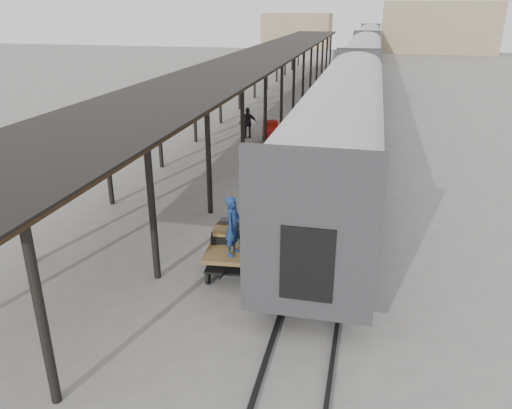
{
  "coord_description": "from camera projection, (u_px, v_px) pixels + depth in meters",
  "views": [
    {
      "loc": [
        4.28,
        -13.7,
        7.36
      ],
      "look_at": [
        1.11,
        0.06,
        1.7
      ],
      "focal_mm": 35.0,
      "sensor_mm": 36.0,
      "label": 1
    }
  ],
  "objects": [
    {
      "name": "canopy",
      "position": [
        269.0,
        54.0,
        36.95
      ],
      "size": [
        4.9,
        64.3,
        4.15
      ],
      "color": "#422B19",
      "rests_on": "ground"
    },
    {
      "name": "suitcase_stack",
      "position": [
        229.0,
        232.0,
        14.89
      ],
      "size": [
        1.18,
        1.13,
        0.57
      ],
      "rotation": [
        0.0,
        0.0,
        0.09
      ],
      "color": "#363638",
      "rests_on": "baggage_cart"
    },
    {
      "name": "luggage_tug",
      "position": [
        272.0,
        133.0,
        28.42
      ],
      "size": [
        1.31,
        1.6,
        1.22
      ],
      "rotation": [
        0.0,
        0.0,
        0.41
      ],
      "color": "maroon",
      "rests_on": "ground"
    },
    {
      "name": "baggage_cart",
      "position": [
        231.0,
        249.0,
        14.73
      ],
      "size": [
        1.46,
        2.5,
        0.86
      ],
      "rotation": [
        0.0,
        0.0,
        0.09
      ],
      "color": "brown",
      "rests_on": "ground"
    },
    {
      "name": "building_left",
      "position": [
        297.0,
        31.0,
        91.17
      ],
      "size": [
        12.0,
        8.0,
        6.0
      ],
      "primitive_type": "cube",
      "color": "tan",
      "rests_on": "ground"
    },
    {
      "name": "building_far",
      "position": [
        438.0,
        27.0,
        82.18
      ],
      "size": [
        18.0,
        10.0,
        8.0
      ],
      "primitive_type": "cube",
      "color": "tan",
      "rests_on": "ground"
    },
    {
      "name": "pedestrian",
      "position": [
        248.0,
        123.0,
        29.36
      ],
      "size": [
        1.15,
        0.78,
        1.81
      ],
      "primitive_type": "imported",
      "rotation": [
        0.0,
        0.0,
        3.5
      ],
      "color": "black",
      "rests_on": "ground"
    },
    {
      "name": "train",
      "position": [
        362.0,
        61.0,
        44.93
      ],
      "size": [
        3.45,
        76.01,
        4.01
      ],
      "color": "silver",
      "rests_on": "ground"
    },
    {
      "name": "porter",
      "position": [
        233.0,
        226.0,
        13.7
      ],
      "size": [
        0.49,
        0.67,
        1.72
      ],
      "primitive_type": "imported",
      "rotation": [
        0.0,
        0.0,
        1.44
      ],
      "color": "navy",
      "rests_on": "baggage_cart"
    },
    {
      "name": "rails",
      "position": [
        360.0,
        90.0,
        46.09
      ],
      "size": [
        1.54,
        150.0,
        0.12
      ],
      "color": "black",
      "rests_on": "ground"
    },
    {
      "name": "ground",
      "position": [
        222.0,
        251.0,
        16.02
      ],
      "size": [
        160.0,
        160.0,
        0.0
      ],
      "primitive_type": "plane",
      "color": "slate",
      "rests_on": "ground"
    }
  ]
}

